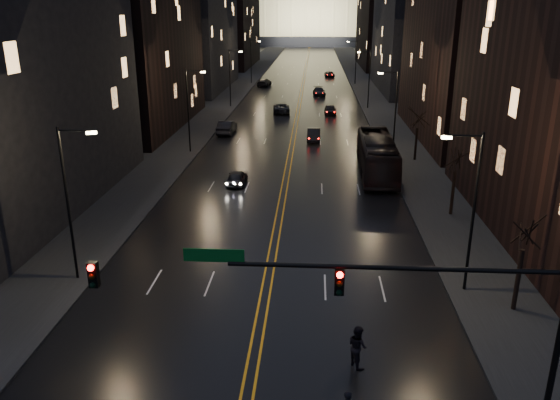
% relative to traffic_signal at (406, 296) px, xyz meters
% --- Properties ---
extents(road, '(20.00, 320.00, 0.02)m').
position_rel_traffic_signal_xyz_m(road, '(-5.91, 130.00, -5.09)').
color(road, black).
rests_on(road, ground).
extents(sidewalk_left, '(8.00, 320.00, 0.16)m').
position_rel_traffic_signal_xyz_m(sidewalk_left, '(-19.91, 130.00, -5.02)').
color(sidewalk_left, black).
rests_on(sidewalk_left, ground).
extents(sidewalk_right, '(8.00, 320.00, 0.16)m').
position_rel_traffic_signal_xyz_m(sidewalk_right, '(8.09, 130.00, -5.02)').
color(sidewalk_right, black).
rests_on(sidewalk_right, ground).
extents(center_line, '(0.62, 320.00, 0.01)m').
position_rel_traffic_signal_xyz_m(center_line, '(-5.91, 130.00, -5.08)').
color(center_line, orange).
rests_on(center_line, road).
extents(building_left_mid, '(12.00, 30.00, 28.00)m').
position_rel_traffic_signal_xyz_m(building_left_mid, '(-26.91, 54.00, 8.90)').
color(building_left_mid, black).
rests_on(building_left_mid, ground).
extents(building_left_far, '(12.00, 34.00, 20.00)m').
position_rel_traffic_signal_xyz_m(building_left_far, '(-26.91, 92.00, 4.90)').
color(building_left_far, black).
rests_on(building_left_far, ground).
extents(building_left_dist, '(12.00, 40.00, 24.00)m').
position_rel_traffic_signal_xyz_m(building_left_dist, '(-26.91, 140.00, 6.90)').
color(building_left_dist, black).
rests_on(building_left_dist, ground).
extents(building_right_mid, '(12.00, 34.00, 26.00)m').
position_rel_traffic_signal_xyz_m(building_right_mid, '(15.09, 92.00, 7.90)').
color(building_right_mid, black).
rests_on(building_right_mid, ground).
extents(building_right_dist, '(12.00, 40.00, 22.00)m').
position_rel_traffic_signal_xyz_m(building_right_dist, '(15.09, 140.00, 5.90)').
color(building_right_dist, black).
rests_on(building_right_dist, ground).
extents(capitol, '(90.00, 50.00, 58.50)m').
position_rel_traffic_signal_xyz_m(capitol, '(-5.91, 250.00, 12.05)').
color(capitol, black).
rests_on(capitol, ground).
extents(traffic_signal, '(17.29, 0.45, 7.00)m').
position_rel_traffic_signal_xyz_m(traffic_signal, '(0.00, 0.00, 0.00)').
color(traffic_signal, black).
rests_on(traffic_signal, ground).
extents(streetlamp_right_near, '(2.13, 0.25, 9.00)m').
position_rel_traffic_signal_xyz_m(streetlamp_right_near, '(4.91, 10.00, -0.02)').
color(streetlamp_right_near, black).
rests_on(streetlamp_right_near, ground).
extents(streetlamp_left_near, '(2.13, 0.25, 9.00)m').
position_rel_traffic_signal_xyz_m(streetlamp_left_near, '(-16.72, 10.00, -0.02)').
color(streetlamp_left_near, black).
rests_on(streetlamp_left_near, ground).
extents(streetlamp_right_mid, '(2.13, 0.25, 9.00)m').
position_rel_traffic_signal_xyz_m(streetlamp_right_mid, '(4.91, 40.00, -0.02)').
color(streetlamp_right_mid, black).
rests_on(streetlamp_right_mid, ground).
extents(streetlamp_left_mid, '(2.13, 0.25, 9.00)m').
position_rel_traffic_signal_xyz_m(streetlamp_left_mid, '(-16.72, 40.00, -0.02)').
color(streetlamp_left_mid, black).
rests_on(streetlamp_left_mid, ground).
extents(streetlamp_right_far, '(2.13, 0.25, 9.00)m').
position_rel_traffic_signal_xyz_m(streetlamp_right_far, '(4.91, 70.00, -0.02)').
color(streetlamp_right_far, black).
rests_on(streetlamp_right_far, ground).
extents(streetlamp_left_far, '(2.13, 0.25, 9.00)m').
position_rel_traffic_signal_xyz_m(streetlamp_left_far, '(-16.72, 70.00, -0.02)').
color(streetlamp_left_far, black).
rests_on(streetlamp_left_far, ground).
extents(streetlamp_right_dist, '(2.13, 0.25, 9.00)m').
position_rel_traffic_signal_xyz_m(streetlamp_right_dist, '(4.91, 100.00, -0.02)').
color(streetlamp_right_dist, black).
rests_on(streetlamp_right_dist, ground).
extents(streetlamp_left_dist, '(2.13, 0.25, 9.00)m').
position_rel_traffic_signal_xyz_m(streetlamp_left_dist, '(-16.72, 100.00, -0.02)').
color(streetlamp_left_dist, black).
rests_on(streetlamp_left_dist, ground).
extents(tree_right_near, '(2.40, 2.40, 6.65)m').
position_rel_traffic_signal_xyz_m(tree_right_near, '(7.09, 8.00, -0.58)').
color(tree_right_near, black).
rests_on(tree_right_near, ground).
extents(tree_right_mid, '(2.40, 2.40, 6.65)m').
position_rel_traffic_signal_xyz_m(tree_right_mid, '(7.09, 22.00, -0.58)').
color(tree_right_mid, black).
rests_on(tree_right_mid, ground).
extents(tree_right_far, '(2.40, 2.40, 6.65)m').
position_rel_traffic_signal_xyz_m(tree_right_far, '(7.09, 38.00, -0.58)').
color(tree_right_far, black).
rests_on(tree_right_far, ground).
extents(bus, '(3.35, 13.12, 3.64)m').
position_rel_traffic_signal_xyz_m(bus, '(2.59, 32.92, -3.29)').
color(bus, black).
rests_on(bus, ground).
extents(oncoming_car_a, '(1.69, 3.93, 1.32)m').
position_rel_traffic_signal_xyz_m(oncoming_car_a, '(-10.22, 28.86, -4.44)').
color(oncoming_car_a, black).
rests_on(oncoming_car_a, ground).
extents(oncoming_car_b, '(2.00, 5.17, 1.68)m').
position_rel_traffic_signal_xyz_m(oncoming_car_b, '(-14.41, 50.00, -4.26)').
color(oncoming_car_b, black).
rests_on(oncoming_car_b, ground).
extents(oncoming_car_c, '(2.84, 5.46, 1.47)m').
position_rel_traffic_signal_xyz_m(oncoming_car_c, '(-8.41, 65.31, -4.37)').
color(oncoming_car_c, black).
rests_on(oncoming_car_c, ground).
extents(oncoming_car_d, '(2.91, 5.72, 1.59)m').
position_rel_traffic_signal_xyz_m(oncoming_car_d, '(-13.83, 96.20, -4.31)').
color(oncoming_car_d, black).
rests_on(oncoming_car_d, ground).
extents(receding_car_a, '(1.60, 4.43, 1.45)m').
position_rel_traffic_signal_xyz_m(receding_car_a, '(-3.41, 46.66, -4.38)').
color(receding_car_a, black).
rests_on(receding_car_a, ground).
extents(receding_car_b, '(1.78, 4.28, 1.45)m').
position_rel_traffic_signal_xyz_m(receding_car_b, '(-0.99, 64.32, -4.38)').
color(receding_car_b, black).
rests_on(receding_car_b, ground).
extents(receding_car_c, '(2.45, 5.21, 1.47)m').
position_rel_traffic_signal_xyz_m(receding_car_c, '(-2.55, 83.37, -4.37)').
color(receding_car_c, black).
rests_on(receding_car_c, ground).
extents(receding_car_d, '(2.40, 4.72, 1.28)m').
position_rel_traffic_signal_xyz_m(receding_car_d, '(0.03, 113.56, -4.46)').
color(receding_car_d, black).
rests_on(receding_car_d, ground).
extents(pedestrian_b, '(0.94, 1.09, 1.97)m').
position_rel_traffic_signal_xyz_m(pedestrian_b, '(-1.34, 2.90, -4.12)').
color(pedestrian_b, black).
rests_on(pedestrian_b, ground).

